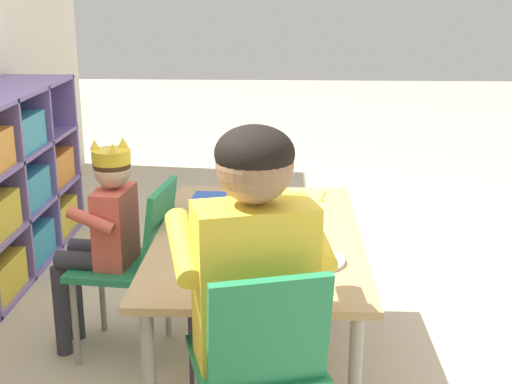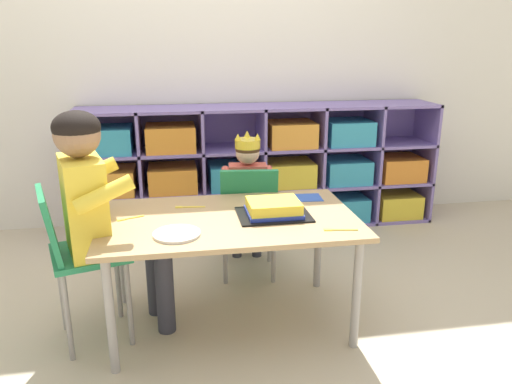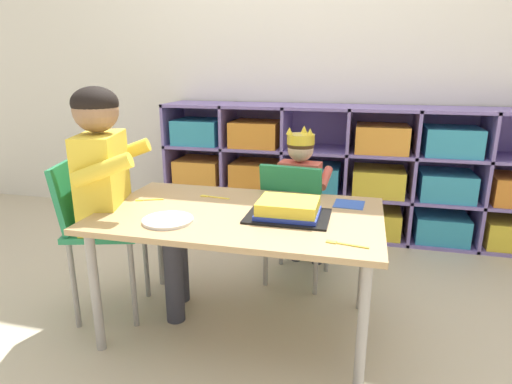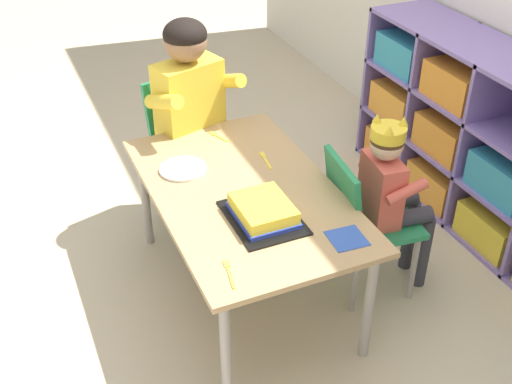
% 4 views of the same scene
% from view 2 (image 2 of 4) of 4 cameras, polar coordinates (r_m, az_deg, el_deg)
% --- Properties ---
extents(ground, '(16.00, 16.00, 0.00)m').
position_cam_2_polar(ground, '(2.49, -2.91, -14.73)').
color(ground, beige).
extents(classroom_back_wall, '(6.09, 0.10, 2.82)m').
position_cam_2_polar(classroom_back_wall, '(3.64, -6.40, 18.60)').
color(classroom_back_wall, silver).
rests_on(classroom_back_wall, ground).
extents(storage_cubby_shelf, '(2.53, 0.38, 0.87)m').
position_cam_2_polar(storage_cubby_shelf, '(3.56, 0.02, 2.04)').
color(storage_cubby_shelf, '#7F6BB2').
rests_on(storage_cubby_shelf, ground).
extents(activity_table, '(1.15, 0.70, 0.54)m').
position_cam_2_polar(activity_table, '(2.27, -3.10, -4.12)').
color(activity_table, tan).
rests_on(activity_table, ground).
extents(classroom_chair_blue, '(0.37, 0.39, 0.67)m').
position_cam_2_polar(classroom_chair_blue, '(2.75, -0.86, -2.47)').
color(classroom_chair_blue, '#238451').
rests_on(classroom_chair_blue, ground).
extents(child_with_crown, '(0.31, 0.32, 0.83)m').
position_cam_2_polar(child_with_crown, '(2.82, -0.99, 0.76)').
color(child_with_crown, '#D15647').
rests_on(child_with_crown, ground).
extents(classroom_chair_adult_side, '(0.41, 0.39, 0.72)m').
position_cam_2_polar(classroom_chair_adult_side, '(2.29, -20.02, -6.37)').
color(classroom_chair_adult_side, '#238451').
rests_on(classroom_chair_adult_side, ground).
extents(adult_helper_seated, '(0.47, 0.46, 1.04)m').
position_cam_2_polar(adult_helper_seated, '(2.23, -17.60, -1.13)').
color(adult_helper_seated, yellow).
rests_on(adult_helper_seated, ground).
extents(birthday_cake_on_tray, '(0.33, 0.25, 0.07)m').
position_cam_2_polar(birthday_cake_on_tray, '(2.26, 2.04, -2.00)').
color(birthday_cake_on_tray, black).
rests_on(birthday_cake_on_tray, activity_table).
extents(paper_plate_stack, '(0.20, 0.20, 0.01)m').
position_cam_2_polar(paper_plate_stack, '(2.07, -9.12, -4.80)').
color(paper_plate_stack, white).
rests_on(paper_plate_stack, activity_table).
extents(paper_napkin_square, '(0.13, 0.13, 0.00)m').
position_cam_2_polar(paper_napkin_square, '(2.53, 6.11, -0.64)').
color(paper_napkin_square, '#3356B7').
rests_on(paper_napkin_square, activity_table).
extents(fork_at_table_front_edge, '(0.15, 0.04, 0.00)m').
position_cam_2_polar(fork_at_table_front_edge, '(2.13, 9.47, -4.32)').
color(fork_at_table_front_edge, yellow).
rests_on(fork_at_table_front_edge, activity_table).
extents(fork_beside_plate_stack, '(0.14, 0.03, 0.00)m').
position_cam_2_polar(fork_beside_plate_stack, '(2.40, -7.83, -1.71)').
color(fork_beside_plate_stack, yellow).
rests_on(fork_beside_plate_stack, activity_table).
extents(fork_near_child_seat, '(0.12, 0.06, 0.00)m').
position_cam_2_polar(fork_near_child_seat, '(2.30, -14.48, -2.97)').
color(fork_near_child_seat, yellow).
rests_on(fork_near_child_seat, activity_table).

